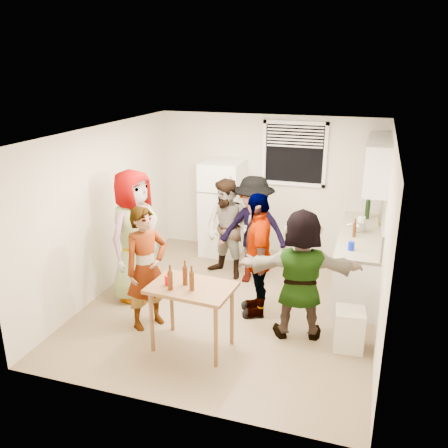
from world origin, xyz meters
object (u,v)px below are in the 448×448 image
(guest_stripe, at_px, (150,324))
(guest_back_left, at_px, (227,275))
(trash_bin, at_px, (349,330))
(red_cup, at_px, (169,285))
(beer_bottle_table, at_px, (192,290))
(refrigerator, at_px, (222,208))
(wine_bottle, at_px, (367,219))
(serving_table, at_px, (193,347))
(guest_back_right, at_px, (252,281))
(beer_bottle_counter, at_px, (354,237))
(guest_orange, at_px, (297,334))
(guest_grey, at_px, (139,297))
(guest_black, at_px, (256,312))
(kettle, at_px, (358,232))
(blue_cup, at_px, (351,250))

(guest_stripe, xyz_separation_m, guest_back_left, (0.54, 1.79, 0.00))
(trash_bin, relative_size, red_cup, 4.23)
(beer_bottle_table, xyz_separation_m, red_cup, (-0.31, 0.04, 0.00))
(refrigerator, distance_m, red_cup, 3.12)
(red_cup, distance_m, guest_back_left, 2.32)
(red_cup, bearing_deg, trash_bin, 16.44)
(wine_bottle, relative_size, serving_table, 0.32)
(trash_bin, relative_size, guest_stripe, 0.31)
(red_cup, bearing_deg, guest_back_right, 76.39)
(serving_table, relative_size, red_cup, 8.08)
(beer_bottle_table, bearing_deg, guest_stripe, 152.53)
(beer_bottle_counter, height_order, guest_orange, beer_bottle_counter)
(beer_bottle_counter, xyz_separation_m, guest_back_right, (-1.51, -0.09, -0.90))
(guest_grey, relative_size, guest_back_left, 1.20)
(guest_black, xyz_separation_m, guest_orange, (0.65, -0.39, 0.00))
(guest_orange, bearing_deg, guest_stripe, -2.31)
(kettle, bearing_deg, guest_orange, -93.72)
(kettle, relative_size, guest_back_left, 0.15)
(beer_bottle_counter, xyz_separation_m, trash_bin, (0.09, -1.56, -0.65))
(guest_back_left, xyz_separation_m, guest_back_right, (0.45, -0.07, 0.00))
(refrigerator, xyz_separation_m, wine_bottle, (2.50, 0.03, 0.05))
(refrigerator, height_order, kettle, refrigerator)
(blue_cup, height_order, guest_stripe, blue_cup)
(refrigerator, xyz_separation_m, guest_black, (1.15, -1.98, -0.85))
(blue_cup, xyz_separation_m, guest_orange, (-0.55, -0.89, -0.90))
(serving_table, relative_size, guest_back_left, 0.61)
(beer_bottle_counter, xyz_separation_m, guest_grey, (-3.00, -1.14, -0.90))
(guest_orange, bearing_deg, refrigerator, -65.88)
(beer_bottle_table, distance_m, guest_back_left, 2.37)
(beer_bottle_counter, bearing_deg, red_cup, -132.78)
(refrigerator, distance_m, guest_stripe, 2.87)
(beer_bottle_table, height_order, guest_stripe, beer_bottle_table)
(beer_bottle_counter, height_order, serving_table, beer_bottle_counter)
(beer_bottle_counter, xyz_separation_m, serving_table, (-1.74, -2.13, -0.90))
(blue_cup, relative_size, red_cup, 0.96)
(guest_grey, height_order, guest_back_left, guest_grey)
(refrigerator, bearing_deg, trash_bin, -45.60)
(kettle, distance_m, guest_back_right, 1.83)
(beer_bottle_table, xyz_separation_m, guest_back_right, (0.19, 2.13, -0.84))
(trash_bin, relative_size, guest_orange, 0.31)
(refrigerator, relative_size, trash_bin, 3.28)
(guest_grey, bearing_deg, guest_back_left, -29.96)
(kettle, distance_m, red_cup, 3.18)
(trash_bin, distance_m, beer_bottle_table, 1.99)
(beer_bottle_counter, bearing_deg, blue_cup, -90.88)
(refrigerator, xyz_separation_m, guest_back_right, (0.84, -1.02, -0.85))
(beer_bottle_counter, distance_m, trash_bin, 1.69)
(blue_cup, xyz_separation_m, guest_stripe, (-2.48, -1.26, -0.90))
(guest_back_right, bearing_deg, trash_bin, -41.99)
(blue_cup, height_order, guest_back_right, blue_cup)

